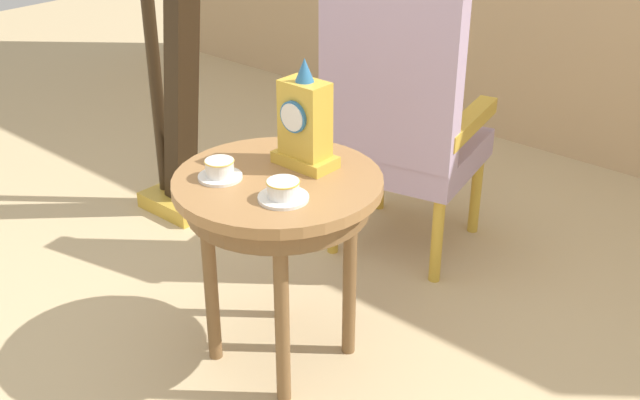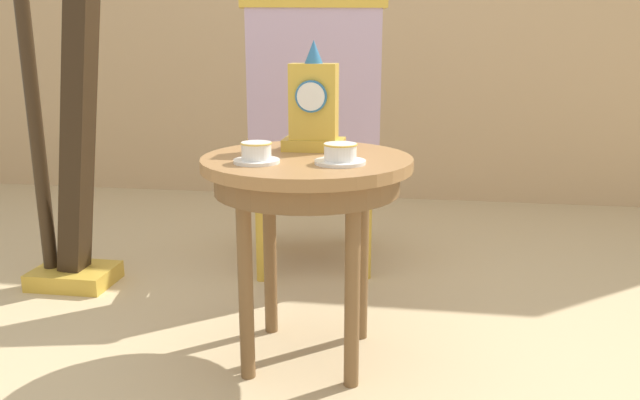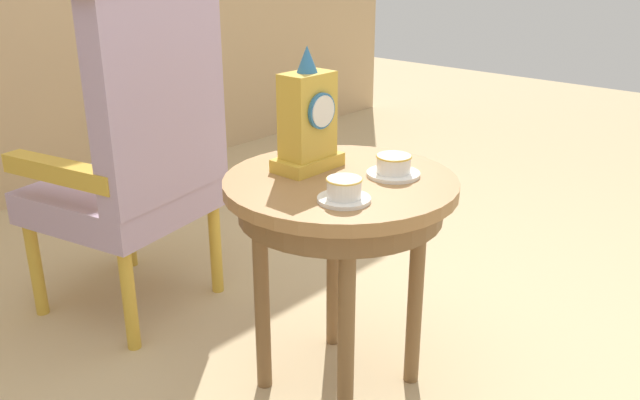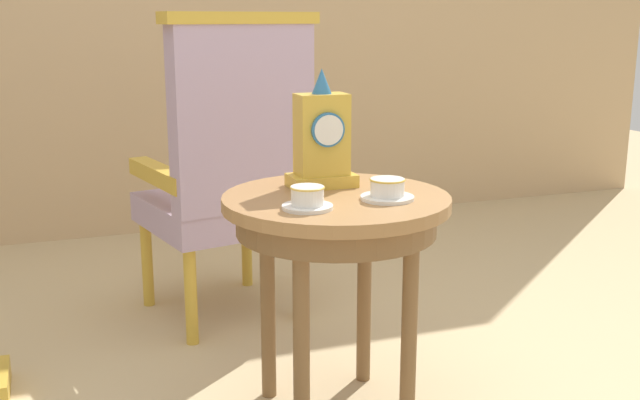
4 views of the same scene
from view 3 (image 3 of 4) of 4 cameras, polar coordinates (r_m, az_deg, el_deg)
side_table at (r=1.81m, az=1.72°, el=-0.65°), size 0.63×0.63×0.65m
teacup_left at (r=1.61m, az=2.06°, el=0.79°), size 0.13×0.13×0.06m
teacup_right at (r=1.80m, az=6.27°, el=2.85°), size 0.14×0.14×0.06m
mantel_clock at (r=1.82m, az=-1.04°, el=6.72°), size 0.19×0.11×0.34m
armchair at (r=2.29m, az=-15.16°, el=4.07°), size 0.64×0.63×1.14m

